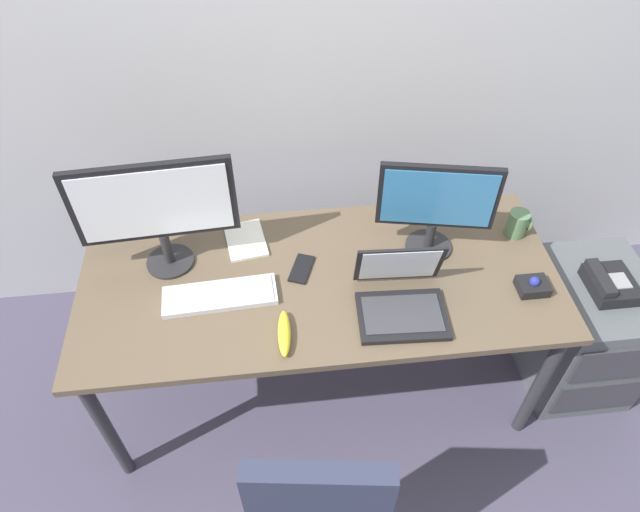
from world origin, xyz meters
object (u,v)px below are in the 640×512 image
Objects in this scene: laptop at (401,297)px; banana at (284,333)px; coffee_mug at (518,224)px; cell_phone at (302,269)px; file_cabinet at (581,330)px; trackball_mouse at (533,286)px; monitor_side at (437,204)px; keyboard at (220,295)px; desk_phone at (609,284)px; paper_notepad at (246,240)px; monitor_main at (155,208)px.

banana is (-0.42, -0.09, -0.03)m from laptop.
coffee_mug is 0.88m from cell_phone.
file_cabinet is 0.60m from trackball_mouse.
file_cabinet is at bearing -13.06° from monitor_side.
laptop reaches higher than keyboard.
cell_phone is (0.31, 0.10, -0.01)m from keyboard.
file_cabinet is 1.38× the size of monitor_side.
laptop is 2.28× the size of cell_phone.
desk_phone is at bearing 8.01° from banana.
cell_phone is at bearing -40.37° from paper_notepad.
keyboard is 2.19× the size of banana.
monitor_main is 1.36× the size of keyboard.
monitor_main is 1.38m from trackball_mouse.
banana reaches higher than paper_notepad.
banana is (-1.29, -0.18, 0.12)m from desk_phone.
coffee_mug is (0.37, 0.04, -0.17)m from monitor_side.
paper_notepad is (-1.41, 0.30, 0.11)m from desk_phone.
paper_notepad is 0.49m from banana.
monitor_main is at bearing 134.31° from keyboard.
monitor_main is (-1.70, 0.21, 0.38)m from desk_phone.
cell_phone reaches higher than desk_phone.
coffee_mug reaches higher than file_cabinet.
coffee_mug is (1.37, 0.01, -0.23)m from monitor_main.
keyboard is at bearing -170.20° from coffee_mug.
file_cabinet is 2.85× the size of paper_notepad.
desk_phone is 1.76m from monitor_main.
file_cabinet is at bearing 8.67° from banana.
keyboard is 3.81× the size of coffee_mug.
monitor_main is 2.98× the size of banana.
trackball_mouse is at bearing -168.84° from desk_phone.
monitor_main is 0.91m from laptop.
desk_phone is 1.45m from paper_notepad.
trackball_mouse is (0.32, -0.26, -0.21)m from monitor_side.
trackball_mouse is (1.14, -0.09, 0.01)m from keyboard.
keyboard is 0.30m from paper_notepad.
monitor_main is 0.63m from banana.
desk_phone is at bearing 11.16° from trackball_mouse.
desk_phone is 1.83× the size of coffee_mug.
laptop is at bearing 11.64° from banana.
trackball_mouse is (0.50, 0.02, -0.03)m from laptop.
file_cabinet is at bearing 63.22° from desk_phone.
laptop is (-0.17, -0.28, -0.18)m from monitor_side.
monitor_side is 1.03× the size of keyboard.
coffee_mug is at bearing 9.80° from keyboard.
laptop is at bearing -173.75° from desk_phone.
desk_phone is 0.43m from coffee_mug.
coffee_mug is at bearing 81.91° from trackball_mouse.
desk_phone is 0.62× the size of laptop.
paper_notepad is at bearing 160.73° from cell_phone.
paper_notepad is at bearing 144.05° from laptop.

